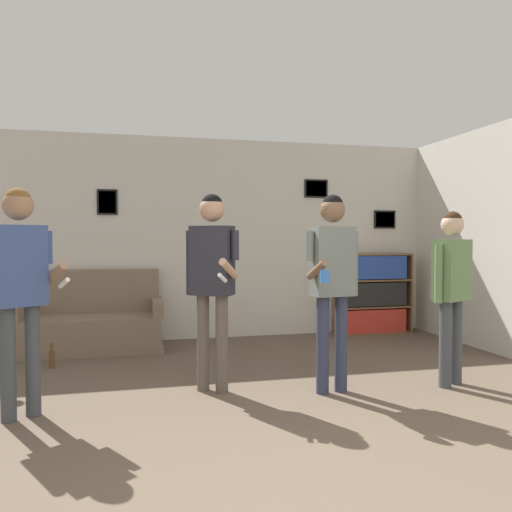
% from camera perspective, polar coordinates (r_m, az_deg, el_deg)
% --- Properties ---
extents(wall_back, '(8.73, 0.08, 2.70)m').
position_cam_1_polar(wall_back, '(6.80, -5.66, 1.98)').
color(wall_back, beige).
rests_on(wall_back, ground_plane).
extents(couch, '(1.70, 0.80, 0.96)m').
position_cam_1_polar(couch, '(6.44, -18.34, -7.45)').
color(couch, '#7A6651').
rests_on(couch, ground_plane).
extents(bookshelf, '(1.10, 0.30, 1.14)m').
position_cam_1_polar(bookshelf, '(7.33, 13.21, -4.20)').
color(bookshelf, brown).
rests_on(bookshelf, ground_plane).
extents(person_player_foreground_left, '(0.60, 0.38, 1.73)m').
position_cam_1_polar(person_player_foreground_left, '(4.11, -25.43, -2.13)').
color(person_player_foreground_left, '#3D4247').
rests_on(person_player_foreground_left, ground_plane).
extents(person_player_foreground_center, '(0.44, 0.60, 1.75)m').
position_cam_1_polar(person_player_foreground_center, '(4.40, -5.05, -1.56)').
color(person_player_foreground_center, brown).
rests_on(person_player_foreground_center, ground_plane).
extents(person_watcher_holding_cup, '(0.50, 0.46, 1.74)m').
position_cam_1_polar(person_watcher_holding_cup, '(4.40, 8.73, -1.66)').
color(person_watcher_holding_cup, '#2D334C').
rests_on(person_watcher_holding_cup, ground_plane).
extents(person_spectator_near_bookshelf, '(0.46, 0.33, 1.60)m').
position_cam_1_polar(person_spectator_near_bookshelf, '(4.91, 21.45, -2.56)').
color(person_spectator_near_bookshelf, '#3D4247').
rests_on(person_spectator_near_bookshelf, ground_plane).
extents(bottle_on_floor, '(0.06, 0.06, 0.26)m').
position_cam_1_polar(bottle_on_floor, '(5.73, -22.32, -10.77)').
color(bottle_on_floor, brown).
rests_on(bottle_on_floor, ground_plane).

